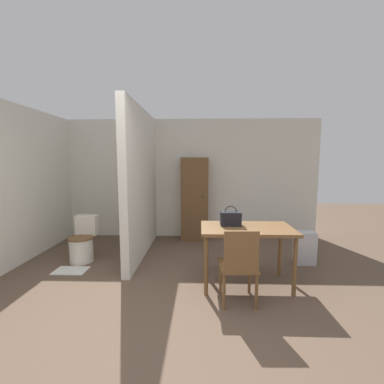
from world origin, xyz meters
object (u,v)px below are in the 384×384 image
handbag (231,218)px  wooden_cabinet (195,199)px  wooden_chair (239,264)px  toilet (83,242)px  dining_table (247,234)px  space_heater (305,248)px

handbag → wooden_cabinet: 1.97m
wooden_chair → wooden_cabinet: 2.56m
wooden_chair → handbag: 0.69m
wooden_chair → toilet: size_ratio=1.23×
dining_table → wooden_chair: bearing=-108.8°
wooden_cabinet → space_heater: wooden_cabinet is taller
wooden_chair → space_heater: 1.74m
wooden_chair → space_heater: (1.22, 1.22, -0.22)m
wooden_chair → wooden_cabinet: bearing=101.1°
dining_table → toilet: size_ratio=1.64×
space_heater → dining_table: bearing=-145.0°
wooden_cabinet → space_heater: 2.25m
toilet → space_heater: toilet is taller
dining_table → wooden_chair: size_ratio=1.33×
toilet → handbag: size_ratio=2.67×
handbag → wooden_cabinet: size_ratio=0.16×
wooden_chair → handbag: size_ratio=3.30×
dining_table → wooden_cabinet: 2.12m
toilet → space_heater: 3.58m
dining_table → handbag: handbag is taller
toilet → wooden_cabinet: (1.80, 1.23, 0.55)m
toilet → space_heater: bearing=-0.3°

